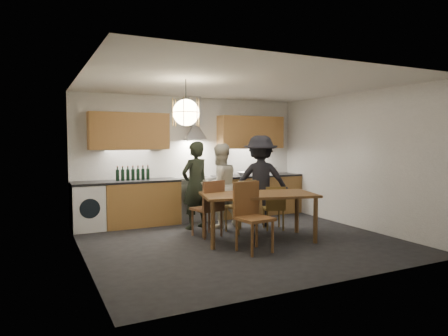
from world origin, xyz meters
name	(u,v)px	position (x,y,z in m)	size (l,w,h in m)	color
ground	(241,240)	(0.00, 0.00, 0.00)	(5.00, 5.00, 0.00)	black
room_shell	(241,139)	(0.00, 0.00, 1.71)	(5.02, 4.52, 2.61)	white
counter_run	(198,199)	(0.02, 1.95, 0.45)	(5.00, 0.62, 0.90)	#B78546
range_stove	(197,199)	(0.00, 1.94, 0.44)	(0.90, 0.60, 0.92)	silver
wall_fixtures	(194,131)	(0.00, 2.07, 1.87)	(4.30, 0.54, 1.10)	tan
pendant_lamp	(186,113)	(-1.00, -0.10, 2.10)	(0.43, 0.43, 0.70)	black
dining_table	(258,199)	(0.28, -0.11, 0.70)	(2.04, 1.35, 0.79)	brown
chair_back_left	(210,205)	(-0.36, 0.45, 0.57)	(0.54, 0.54, 0.99)	brown
chair_back_mid	(243,203)	(0.31, 0.49, 0.55)	(0.52, 0.52, 0.96)	brown
chair_back_right	(274,205)	(0.94, 0.41, 0.47)	(0.47, 0.47, 0.82)	brown
chair_front	(251,212)	(-0.15, -0.60, 0.60)	(0.53, 0.53, 1.05)	brown
person_left	(195,185)	(-0.34, 1.19, 0.83)	(0.61, 0.40, 1.66)	black
person_mid	(220,186)	(0.13, 1.10, 0.81)	(0.79, 0.61, 1.62)	beige
person_right	(260,181)	(0.92, 0.88, 0.89)	(1.15, 0.66, 1.78)	black
mixing_bowl	(245,174)	(1.14, 1.93, 0.94)	(0.33, 0.33, 0.08)	silver
stock_pot	(273,171)	(1.89, 1.95, 0.97)	(0.20, 0.20, 0.14)	#B9B9BD
wine_bottles	(133,173)	(-1.34, 1.96, 1.04)	(0.66, 0.07, 0.28)	black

